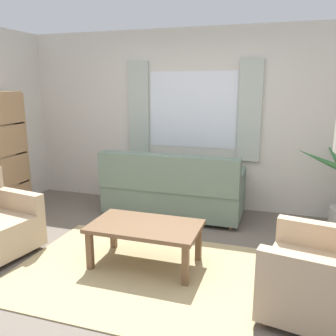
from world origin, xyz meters
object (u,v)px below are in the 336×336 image
Objects in this scene: armchair_right at (327,275)px; coffee_table at (145,230)px; couch at (173,191)px; bookshelf at (0,163)px.

armchair_right is 1.69m from coffee_table.
armchair_right is (1.81, -1.78, -0.01)m from couch.
armchair_right is 4.19m from bookshelf.
coffee_table is 2.51m from bookshelf.
couch is at bearing -124.25° from armchair_right.
couch is 1.96× the size of armchair_right.
bookshelf reaches higher than couch.
couch is 1.73× the size of coffee_table.
bookshelf is (-4.04, 1.03, 0.42)m from armchair_right.
couch is 2.39m from bookshelf.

